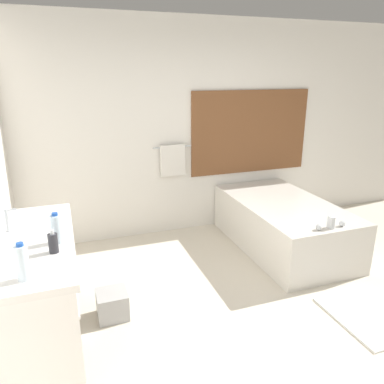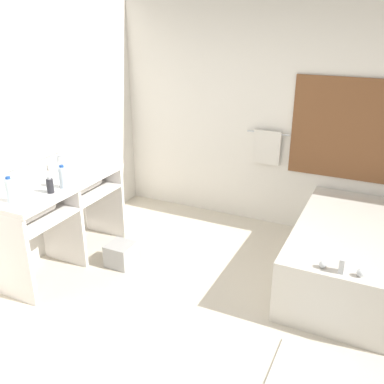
# 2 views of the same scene
# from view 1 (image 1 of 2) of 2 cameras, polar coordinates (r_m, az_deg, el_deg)

# --- Properties ---
(ground_plane) EXTENTS (16.00, 16.00, 0.00)m
(ground_plane) POSITION_cam_1_polar(r_m,az_deg,el_deg) (3.49, 13.23, -18.77)
(ground_plane) COLOR beige
(ground_plane) RESTS_ON ground
(wall_back_with_blinds) EXTENTS (7.40, 0.13, 2.70)m
(wall_back_with_blinds) POSITION_cam_1_polar(r_m,az_deg,el_deg) (4.88, 0.45, 9.53)
(wall_back_with_blinds) COLOR white
(wall_back_with_blinds) RESTS_ON ground_plane
(vanity_counter) EXTENTS (0.59, 1.45, 0.91)m
(vanity_counter) POSITION_cam_1_polar(r_m,az_deg,el_deg) (3.05, -22.72, -10.78)
(vanity_counter) COLOR white
(vanity_counter) RESTS_ON ground_plane
(sink_faucet) EXTENTS (0.09, 0.04, 0.18)m
(sink_faucet) POSITION_cam_1_polar(r_m,az_deg,el_deg) (3.12, -26.29, -3.94)
(sink_faucet) COLOR silver
(sink_faucet) RESTS_ON vanity_counter
(bathtub) EXTENTS (1.01, 1.84, 0.70)m
(bathtub) POSITION_cam_1_polar(r_m,az_deg,el_deg) (4.67, 13.66, -4.51)
(bathtub) COLOR silver
(bathtub) RESTS_ON ground_plane
(water_bottle_1) EXTENTS (0.07, 0.07, 0.23)m
(water_bottle_1) POSITION_cam_1_polar(r_m,az_deg,el_deg) (2.38, -24.43, -9.75)
(water_bottle_1) COLOR silver
(water_bottle_1) RESTS_ON vanity_counter
(water_bottle_2) EXTENTS (0.07, 0.07, 0.22)m
(water_bottle_2) POSITION_cam_1_polar(r_m,az_deg,el_deg) (2.78, -19.97, -5.28)
(water_bottle_2) COLOR silver
(water_bottle_2) RESTS_ON vanity_counter
(soap_dispenser) EXTENTS (0.06, 0.06, 0.16)m
(soap_dispenser) POSITION_cam_1_polar(r_m,az_deg,el_deg) (2.66, -20.40, -7.26)
(soap_dispenser) COLOR #28282D
(soap_dispenser) RESTS_ON vanity_counter
(waste_bin) EXTENTS (0.26, 0.26, 0.24)m
(waste_bin) POSITION_cam_1_polar(r_m,az_deg,el_deg) (3.48, -12.04, -16.41)
(waste_bin) COLOR #B2B2B2
(waste_bin) RESTS_ON ground_plane
(bath_mat) EXTENTS (0.50, 0.76, 0.02)m
(bath_mat) POSITION_cam_1_polar(r_m,az_deg,el_deg) (3.77, 24.69, -16.94)
(bath_mat) COLOR white
(bath_mat) RESTS_ON ground_plane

